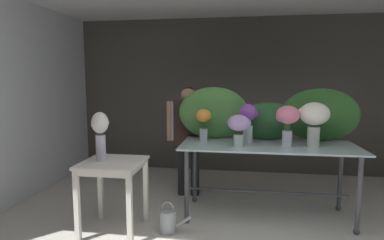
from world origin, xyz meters
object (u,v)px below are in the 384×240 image
at_px(side_table_white, 113,171).
at_px(watering_can, 168,221).
at_px(display_table_glass, 268,156).
at_px(vase_ivory_stock, 314,118).
at_px(vase_sunset_peonies, 204,122).
at_px(vase_white_roses_tall, 100,133).
at_px(florist, 188,129).
at_px(vase_violet_roses, 248,119).
at_px(vase_rosy_freesia, 287,119).
at_px(vase_lilac_carnations, 239,126).

bearing_deg(side_table_white, watering_can, 5.71).
relative_size(display_table_glass, watering_can, 5.77).
bearing_deg(vase_ivory_stock, vase_sunset_peonies, 175.24).
distance_m(vase_ivory_stock, vase_white_roses_tall, 2.35).
distance_m(side_table_white, florist, 1.38).
relative_size(florist, vase_ivory_stock, 3.05).
height_order(side_table_white, vase_ivory_stock, vase_ivory_stock).
height_order(display_table_glass, vase_white_roses_tall, vase_white_roses_tall).
relative_size(vase_violet_roses, watering_can, 1.32).
bearing_deg(watering_can, vase_sunset_peonies, 64.81).
height_order(vase_rosy_freesia, vase_sunset_peonies, vase_rosy_freesia).
distance_m(florist, watering_can, 1.40).
xyz_separation_m(display_table_glass, vase_lilac_carnations, (-0.34, -0.17, 0.38)).
relative_size(display_table_glass, side_table_white, 2.62).
bearing_deg(vase_sunset_peonies, vase_rosy_freesia, -8.88).
distance_m(display_table_glass, vase_violet_roses, 0.49).
relative_size(vase_violet_roses, vase_rosy_freesia, 1.00).
distance_m(vase_sunset_peonies, vase_white_roses_tall, 1.23).
xyz_separation_m(vase_rosy_freesia, vase_lilac_carnations, (-0.54, -0.09, -0.07)).
bearing_deg(vase_rosy_freesia, vase_ivory_stock, 8.69).
height_order(florist, vase_sunset_peonies, florist).
xyz_separation_m(vase_rosy_freesia, vase_ivory_stock, (0.30, 0.05, 0.02)).
height_order(vase_sunset_peonies, vase_white_roses_tall, vase_white_roses_tall).
bearing_deg(vase_lilac_carnations, vase_violet_roses, 67.12).
bearing_deg(vase_lilac_carnations, vase_rosy_freesia, 9.79).
distance_m(vase_violet_roses, watering_can, 1.49).
height_order(display_table_glass, watering_can, display_table_glass).
height_order(display_table_glass, vase_lilac_carnations, vase_lilac_carnations).
bearing_deg(vase_violet_roses, vase_rosy_freesia, -20.94).
xyz_separation_m(vase_lilac_carnations, watering_can, (-0.73, -0.40, -0.99)).
bearing_deg(display_table_glass, vase_violet_roses, 160.62).
height_order(vase_white_roses_tall, watering_can, vase_white_roses_tall).
height_order(vase_rosy_freesia, vase_white_roses_tall, vase_rosy_freesia).
height_order(side_table_white, vase_violet_roses, vase_violet_roses).
xyz_separation_m(vase_ivory_stock, vase_lilac_carnations, (-0.83, -0.14, -0.09)).
relative_size(vase_rosy_freesia, vase_lilac_carnations, 1.27).
bearing_deg(vase_rosy_freesia, vase_lilac_carnations, -170.21).
height_order(display_table_glass, side_table_white, display_table_glass).
height_order(display_table_glass, vase_ivory_stock, vase_ivory_stock).
bearing_deg(watering_can, vase_ivory_stock, 18.98).
height_order(vase_ivory_stock, vase_white_roses_tall, vase_ivory_stock).
relative_size(vase_ivory_stock, vase_lilac_carnations, 1.38).
bearing_deg(display_table_glass, side_table_white, -159.05).
relative_size(vase_ivory_stock, watering_can, 1.43).
relative_size(vase_sunset_peonies, vase_lilac_carnations, 1.09).
distance_m(vase_sunset_peonies, vase_ivory_stock, 1.27).
bearing_deg(vase_rosy_freesia, vase_white_roses_tall, -164.41).
xyz_separation_m(vase_ivory_stock, vase_white_roses_tall, (-2.27, -0.60, -0.13)).
xyz_separation_m(vase_sunset_peonies, vase_ivory_stock, (1.26, -0.11, 0.08)).
distance_m(vase_rosy_freesia, vase_lilac_carnations, 0.55).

